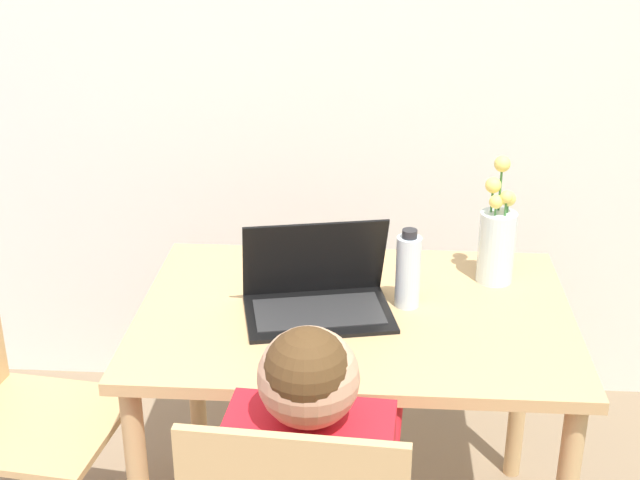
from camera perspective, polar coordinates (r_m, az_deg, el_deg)
wall_back at (r=2.85m, az=-1.79°, el=13.16°), size 6.40×0.05×2.50m
dining_table at (r=2.26m, az=2.21°, el=-6.64°), size 1.07×0.75×0.72m
chair_spare at (r=2.45m, az=-19.31°, el=-9.91°), size 0.45×0.45×0.93m
laptop at (r=2.19m, az=-0.20°, el=-3.24°), size 0.40×0.31×0.23m
flower_vase at (r=2.35m, az=11.26°, el=0.08°), size 0.09×0.09×0.34m
water_bottle at (r=2.20m, az=5.66°, el=-1.95°), size 0.06×0.06×0.20m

